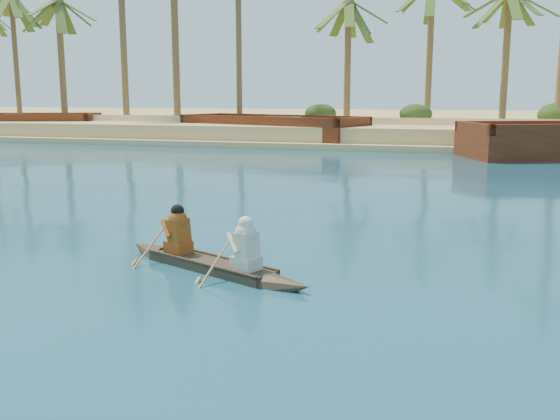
# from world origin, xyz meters

# --- Properties ---
(ground) EXTENTS (160.00, 160.00, 0.00)m
(ground) POSITION_xyz_m (0.00, 0.00, 0.00)
(ground) COLOR navy
(ground) RESTS_ON ground
(sandy_embankment) EXTENTS (150.00, 51.00, 1.50)m
(sandy_embankment) POSITION_xyz_m (0.00, 46.89, 0.53)
(sandy_embankment) COLOR tan
(sandy_embankment) RESTS_ON ground
(palm_grove) EXTENTS (110.00, 14.00, 16.00)m
(palm_grove) POSITION_xyz_m (0.00, 35.00, 8.00)
(palm_grove) COLOR #335D21
(palm_grove) RESTS_ON ground
(shrub_cluster) EXTENTS (100.00, 6.00, 2.40)m
(shrub_cluster) POSITION_xyz_m (0.00, 31.50, 1.20)
(shrub_cluster) COLOR #233B15
(shrub_cluster) RESTS_ON ground
(canoe) EXTENTS (4.64, 2.55, 1.32)m
(canoe) POSITION_xyz_m (8.00, -3.94, 0.25)
(canoe) COLOR #392F1F
(canoe) RESTS_ON ground
(barge_left) EXTENTS (13.81, 8.34, 2.18)m
(barge_left) POSITION_xyz_m (-21.83, 27.00, 0.76)
(barge_left) COLOR #5D2913
(barge_left) RESTS_ON ground
(barge_mid) EXTENTS (14.02, 8.73, 2.22)m
(barge_mid) POSITION_xyz_m (-0.35, 27.00, 0.78)
(barge_mid) COLOR #5D2913
(barge_mid) RESTS_ON ground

